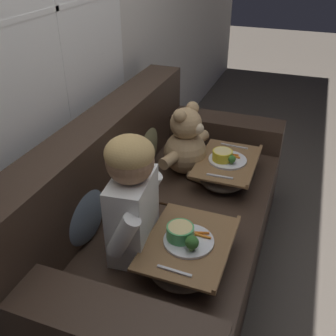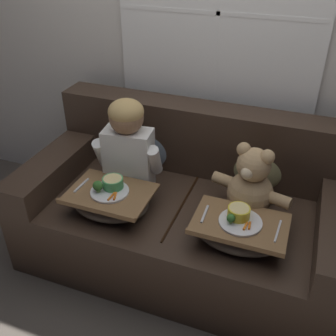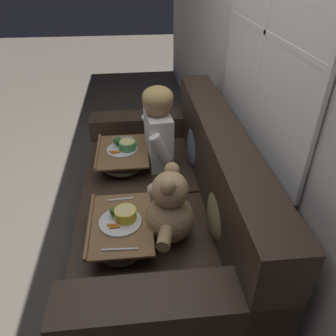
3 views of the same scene
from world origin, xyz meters
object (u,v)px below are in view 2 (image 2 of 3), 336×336
object	(u,v)px
couch	(187,211)
throw_pillow_behind_teddy	(259,162)
child_figure	(128,141)
lap_tray_teddy	(239,231)
teddy_bear	(251,186)
throw_pillow_behind_child	(147,142)
lap_tray_child	(111,200)

from	to	relation	value
couch	throw_pillow_behind_teddy	world-z (taller)	couch
child_figure	lap_tray_teddy	bearing A→B (deg)	-19.15
teddy_bear	child_figure	bearing A→B (deg)	179.64
couch	teddy_bear	size ratio (longest dim) A/B	4.17
child_figure	lap_tray_teddy	distance (m)	0.82
couch	teddy_bear	xyz separation A→B (m)	(0.37, -0.04, 0.31)
throw_pillow_behind_child	lap_tray_teddy	world-z (taller)	throw_pillow_behind_child
throw_pillow_behind_child	throw_pillow_behind_teddy	distance (m)	0.74
throw_pillow_behind_child	child_figure	world-z (taller)	child_figure
throw_pillow_behind_teddy	child_figure	bearing A→B (deg)	-159.79
couch	lap_tray_child	bearing A→B (deg)	-142.07
couch	lap_tray_teddy	distance (m)	0.51
lap_tray_teddy	throw_pillow_behind_teddy	bearing A→B (deg)	89.89
lap_tray_teddy	child_figure	bearing A→B (deg)	160.85
child_figure	teddy_bear	xyz separation A→B (m)	(0.74, -0.00, -0.13)
throw_pillow_behind_child	lap_tray_child	bearing A→B (deg)	-90.06
child_figure	throw_pillow_behind_child	bearing A→B (deg)	90.02
throw_pillow_behind_child	throw_pillow_behind_teddy	size ratio (longest dim) A/B	1.04
throw_pillow_behind_child	teddy_bear	size ratio (longest dim) A/B	0.83
teddy_bear	throw_pillow_behind_teddy	bearing A→B (deg)	89.69
throw_pillow_behind_child	throw_pillow_behind_teddy	xyz separation A→B (m)	(0.74, 0.00, -0.00)
lap_tray_child	throw_pillow_behind_teddy	bearing A→B (deg)	35.53
couch	throw_pillow_behind_child	distance (m)	0.53
child_figure	lap_tray_child	xyz separation A→B (m)	(-0.00, -0.26, -0.25)
throw_pillow_behind_teddy	teddy_bear	bearing A→B (deg)	-90.31
lap_tray_child	lap_tray_teddy	distance (m)	0.74
couch	child_figure	world-z (taller)	child_figure
couch	lap_tray_child	distance (m)	0.51
lap_tray_child	lap_tray_teddy	world-z (taller)	lap_tray_child
throw_pillow_behind_teddy	child_figure	distance (m)	0.80
couch	lap_tray_teddy	world-z (taller)	couch
throw_pillow_behind_teddy	couch	bearing A→B (deg)	-147.04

